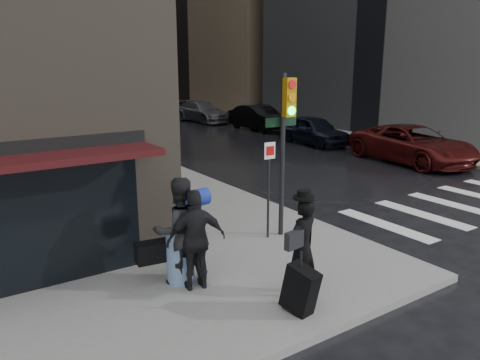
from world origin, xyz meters
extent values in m
plane|color=black|center=(0.00, 0.00, 0.00)|extent=(140.00, 140.00, 0.00)
cube|color=slate|center=(0.00, 27.00, 0.07)|extent=(4.00, 50.00, 0.15)
cube|color=slate|center=(13.50, 27.00, 0.07)|extent=(3.00, 50.00, 0.15)
cube|color=silver|center=(3.50, 1.00, 0.01)|extent=(0.50, 3.00, 0.01)
cube|color=silver|center=(5.10, 1.00, 0.01)|extent=(0.50, 3.00, 0.01)
cube|color=silver|center=(6.70, 1.00, 0.01)|extent=(0.50, 3.00, 0.01)
cube|color=slate|center=(26.00, 58.00, 12.50)|extent=(22.00, 20.00, 25.00)
imported|color=black|center=(-1.09, -0.84, 1.05)|extent=(0.71, 0.53, 1.79)
cylinder|color=black|center=(-1.09, -0.84, 1.96)|extent=(0.38, 0.38, 0.05)
cylinder|color=black|center=(-1.09, -0.84, 2.02)|extent=(0.24, 0.24, 0.14)
cube|color=black|center=(-1.38, -0.94, 1.28)|extent=(0.40, 0.18, 0.31)
cube|color=black|center=(-1.55, -1.33, 0.57)|extent=(0.41, 0.73, 0.91)
cylinder|color=black|center=(-1.55, -1.33, 1.05)|extent=(0.04, 0.04, 0.42)
imported|color=black|center=(-2.67, 0.81, 1.18)|extent=(1.09, 0.90, 2.05)
cube|color=black|center=(-3.12, 1.08, 0.77)|extent=(0.65, 0.40, 0.38)
cylinder|color=navy|center=(-2.31, 0.91, 1.72)|extent=(0.63, 0.36, 0.33)
imported|color=black|center=(-2.53, 0.42, 1.09)|extent=(1.18, 0.69, 1.88)
cylinder|color=black|center=(0.50, 1.72, 2.07)|extent=(0.12, 0.12, 3.84)
cube|color=#AA720B|center=(0.49, 1.51, 3.46)|extent=(0.28, 0.18, 0.86)
cylinder|color=red|center=(0.49, 1.41, 3.75)|extent=(0.19, 0.06, 0.19)
cylinder|color=orange|center=(0.49, 1.41, 3.46)|extent=(0.19, 0.06, 0.19)
cylinder|color=#19E533|center=(0.49, 1.41, 3.17)|extent=(0.19, 0.06, 0.19)
cylinder|color=black|center=(0.12, 1.74, 1.30)|extent=(0.06, 0.06, 2.30)
cube|color=white|center=(0.12, 1.71, 2.26)|extent=(0.29, 0.03, 0.38)
cube|color=black|center=(0.50, 1.80, 2.88)|extent=(0.86, 0.07, 0.21)
cylinder|color=#A50A0B|center=(-0.19, 5.36, 0.19)|extent=(0.28, 0.28, 0.09)
cylinder|color=#A50A0B|center=(-0.19, 5.36, 0.42)|extent=(0.21, 0.21, 0.53)
sphere|color=#A50A0B|center=(-0.19, 5.36, 0.70)|extent=(0.20, 0.20, 0.20)
cylinder|color=#A50A0B|center=(-0.19, 5.36, 0.51)|extent=(0.38, 0.25, 0.12)
imported|color=#450E0D|center=(10.92, 5.67, 0.80)|extent=(3.22, 5.97, 1.59)
imported|color=black|center=(10.56, 11.49, 0.75)|extent=(2.05, 4.51, 1.50)
imported|color=black|center=(11.30, 17.31, 0.79)|extent=(1.80, 4.81, 1.57)
imported|color=#4C4C51|center=(10.45, 23.13, 0.74)|extent=(2.47, 5.22, 1.47)
imported|color=#3E0C0E|center=(11.23, 28.95, 0.70)|extent=(2.00, 4.22, 1.39)
imported|color=#414146|center=(10.59, 34.78, 0.72)|extent=(1.75, 4.46, 1.44)
imported|color=black|center=(10.77, 40.60, 0.74)|extent=(2.97, 5.56, 1.49)
camera|label=1|loc=(-6.32, -6.62, 4.22)|focal=35.00mm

